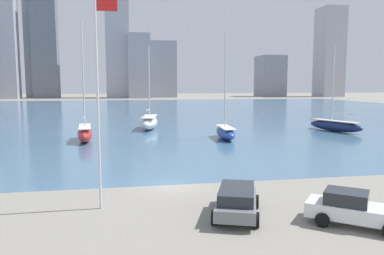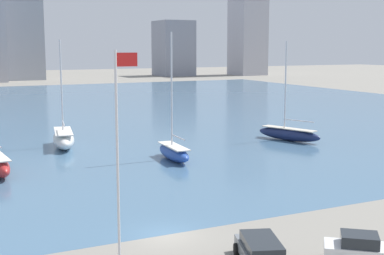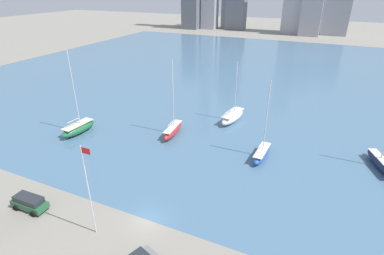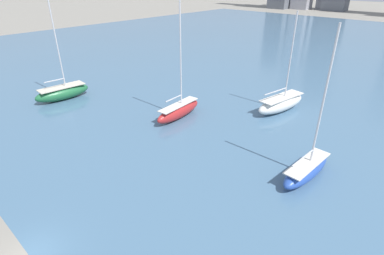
% 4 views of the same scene
% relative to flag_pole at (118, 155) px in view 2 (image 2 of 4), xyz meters
% --- Properties ---
extents(ground_plane, '(500.00, 500.00, 0.00)m').
position_rel_flag_pole_xyz_m(ground_plane, '(4.45, 4.24, -6.39)').
color(ground_plane, gray).
extents(harbor_water, '(180.00, 140.00, 0.00)m').
position_rel_flag_pole_xyz_m(harbor_water, '(4.45, 74.24, -6.39)').
color(harbor_water, '#476B89').
rests_on(harbor_water, ground_plane).
extents(flag_pole, '(1.24, 0.14, 11.81)m').
position_rel_flag_pole_xyz_m(flag_pole, '(0.00, 0.00, 0.00)').
color(flag_pole, silver).
rests_on(flag_pole, ground_plane).
extents(sailboat_white, '(3.88, 8.99, 12.80)m').
position_rel_flag_pole_xyz_m(sailboat_white, '(5.09, 37.23, -5.30)').
color(sailboat_white, white).
rests_on(sailboat_white, harbor_water).
extents(sailboat_navy, '(4.83, 9.18, 12.63)m').
position_rel_flag_pole_xyz_m(sailboat_navy, '(32.23, 29.54, -5.47)').
color(sailboat_navy, '#19234C').
rests_on(sailboat_navy, harbor_water).
extents(sailboat_blue, '(2.32, 7.39, 13.48)m').
position_rel_flag_pole_xyz_m(sailboat_blue, '(14.07, 24.94, -5.47)').
color(sailboat_blue, '#284CA8').
rests_on(sailboat_blue, harbor_water).
extents(parked_pickup_white, '(4.92, 4.46, 1.73)m').
position_rel_flag_pole_xyz_m(parked_pickup_white, '(12.59, -4.89, -5.54)').
color(parked_pickup_white, white).
rests_on(parked_pickup_white, ground_plane).
extents(parked_wagon_gray, '(3.52, 5.18, 1.60)m').
position_rel_flag_pole_xyz_m(parked_wagon_gray, '(7.20, -2.55, -5.51)').
color(parked_wagon_gray, slate).
rests_on(parked_wagon_gray, ground_plane).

